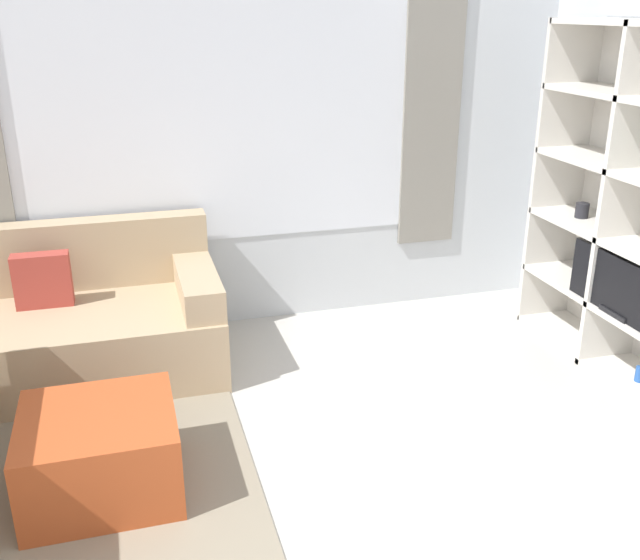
% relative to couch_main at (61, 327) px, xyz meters
% --- Properties ---
extents(wall_back, '(6.26, 0.11, 2.70)m').
position_rel_couch_main_xyz_m(wall_back, '(1.11, 0.53, 1.04)').
color(wall_back, silver).
rests_on(wall_back, ground_plane).
extents(area_rug, '(2.39, 2.36, 0.01)m').
position_rel_couch_main_xyz_m(area_rug, '(-0.23, -1.08, -0.31)').
color(area_rug, gray).
rests_on(area_rug, ground_plane).
extents(couch_main, '(1.95, 1.00, 0.90)m').
position_rel_couch_main_xyz_m(couch_main, '(0.00, 0.00, 0.00)').
color(couch_main, tan).
rests_on(couch_main, ground_plane).
extents(ottoman, '(0.72, 0.67, 0.43)m').
position_rel_couch_main_xyz_m(ottoman, '(0.23, -1.32, -0.10)').
color(ottoman, '#B74C23').
rests_on(ottoman, ground_plane).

